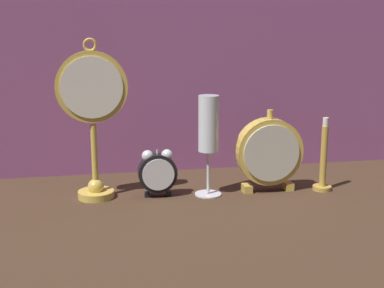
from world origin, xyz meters
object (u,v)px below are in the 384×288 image
object	(u,v)px
pocket_watch_on_stand	(93,114)
brass_candlestick	(323,165)
champagne_flute	(209,131)
mantel_clock_silver	(269,152)
alarm_clock_twin_bell	(158,171)

from	to	relation	value
pocket_watch_on_stand	brass_candlestick	world-z (taller)	pocket_watch_on_stand
pocket_watch_on_stand	champagne_flute	world-z (taller)	pocket_watch_on_stand
pocket_watch_on_stand	mantel_clock_silver	size ratio (longest dim) A/B	1.84
pocket_watch_on_stand	alarm_clock_twin_bell	size ratio (longest dim) A/B	3.25
pocket_watch_on_stand	mantel_clock_silver	bearing A→B (deg)	-3.53
alarm_clock_twin_bell	brass_candlestick	distance (m)	0.39
alarm_clock_twin_bell	mantel_clock_silver	xyz separation A→B (m)	(0.26, -0.01, 0.03)
alarm_clock_twin_bell	brass_candlestick	size ratio (longest dim) A/B	0.63
brass_candlestick	alarm_clock_twin_bell	bearing A→B (deg)	176.60
mantel_clock_silver	pocket_watch_on_stand	bearing A→B (deg)	176.47
mantel_clock_silver	brass_candlestick	size ratio (longest dim) A/B	1.11
alarm_clock_twin_bell	champagne_flute	bearing A→B (deg)	-4.28
alarm_clock_twin_bell	brass_candlestick	xyz separation A→B (m)	(0.39, -0.02, 0.00)
champagne_flute	pocket_watch_on_stand	bearing A→B (deg)	174.09
pocket_watch_on_stand	champagne_flute	distance (m)	0.26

